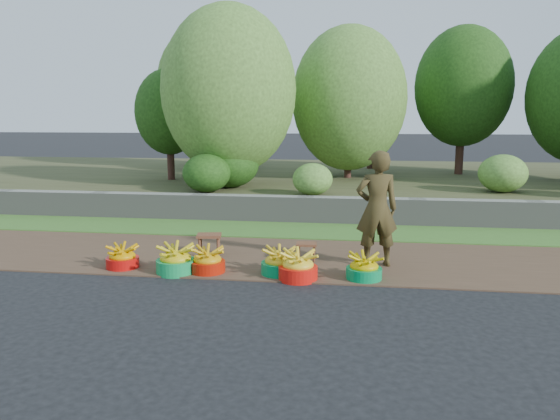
# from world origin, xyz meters

# --- Properties ---
(ground_plane) EXTENTS (120.00, 120.00, 0.00)m
(ground_plane) POSITION_xyz_m (0.00, 0.00, 0.00)
(ground_plane) COLOR black
(ground_plane) RESTS_ON ground
(dirt_shoulder) EXTENTS (80.00, 2.50, 0.02)m
(dirt_shoulder) POSITION_xyz_m (0.00, 1.25, 0.01)
(dirt_shoulder) COLOR #4E3828
(dirt_shoulder) RESTS_ON ground
(grass_verge) EXTENTS (80.00, 1.50, 0.04)m
(grass_verge) POSITION_xyz_m (0.00, 3.25, 0.02)
(grass_verge) COLOR #417329
(grass_verge) RESTS_ON ground
(retaining_wall) EXTENTS (80.00, 0.35, 0.55)m
(retaining_wall) POSITION_xyz_m (0.00, 4.10, 0.28)
(retaining_wall) COLOR gray
(retaining_wall) RESTS_ON ground
(earth_bank) EXTENTS (80.00, 10.00, 0.50)m
(earth_bank) POSITION_xyz_m (0.00, 9.00, 0.25)
(earth_bank) COLOR #424426
(earth_bank) RESTS_ON ground
(vegetation) EXTENTS (34.35, 7.73, 4.67)m
(vegetation) POSITION_xyz_m (-0.02, 7.93, 2.71)
(vegetation) COLOR #3D221B
(vegetation) RESTS_ON earth_bank
(basin_a) EXTENTS (0.47, 0.47, 0.35)m
(basin_a) POSITION_xyz_m (-2.29, 0.36, 0.16)
(basin_a) COLOR #BE0D0A
(basin_a) RESTS_ON ground
(basin_b) EXTENTS (0.55, 0.55, 0.41)m
(basin_b) POSITION_xyz_m (-1.46, 0.24, 0.18)
(basin_b) COLOR #12944A
(basin_b) RESTS_ON ground
(basin_c) EXTENTS (0.49, 0.49, 0.37)m
(basin_c) POSITION_xyz_m (-1.02, 0.31, 0.16)
(basin_c) COLOR #AE1706
(basin_c) RESTS_ON ground
(basin_d) EXTENTS (0.51, 0.51, 0.38)m
(basin_d) POSITION_xyz_m (-0.01, 0.36, 0.17)
(basin_d) COLOR #077C42
(basin_d) RESTS_ON ground
(basin_e) EXTENTS (0.53, 0.53, 0.39)m
(basin_e) POSITION_xyz_m (0.27, 0.17, 0.18)
(basin_e) COLOR red
(basin_e) RESTS_ON ground
(basin_f) EXTENTS (0.48, 0.48, 0.36)m
(basin_f) POSITION_xyz_m (1.15, 0.28, 0.16)
(basin_f) COLOR #058245
(basin_f) RESTS_ON ground
(stool_left) EXTENTS (0.42, 0.35, 0.33)m
(stool_left) POSITION_xyz_m (-1.25, 1.24, 0.28)
(stool_left) COLOR brown
(stool_left) RESTS_ON dirt_shoulder
(stool_right) EXTENTS (0.32, 0.25, 0.27)m
(stool_right) POSITION_xyz_m (0.30, 1.11, 0.23)
(stool_right) COLOR brown
(stool_right) RESTS_ON dirt_shoulder
(vendor_woman) EXTENTS (0.67, 0.51, 1.68)m
(vendor_woman) POSITION_xyz_m (1.32, 0.98, 0.86)
(vendor_woman) COLOR black
(vendor_woman) RESTS_ON dirt_shoulder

